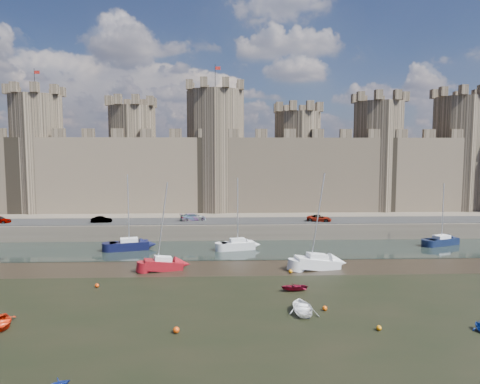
{
  "coord_description": "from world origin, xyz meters",
  "views": [
    {
      "loc": [
        3.46,
        -35.46,
        13.72
      ],
      "look_at": [
        5.72,
        22.0,
        8.42
      ],
      "focal_mm": 32.0,
      "sensor_mm": 36.0,
      "label": 1
    }
  ],
  "objects_px": {
    "car_1": "(101,220)",
    "sailboat_4": "(163,264)",
    "car_3": "(319,218)",
    "sailboat_1": "(129,245)",
    "sailboat_2": "(238,244)",
    "dinghy_0": "(0,322)",
    "sailboat_3": "(441,240)",
    "car_2": "(193,217)",
    "dinghy_1": "(59,384)",
    "sailboat_5": "(317,262)"
  },
  "relations": [
    {
      "from": "car_1",
      "to": "sailboat_4",
      "type": "relative_size",
      "value": 0.31
    },
    {
      "from": "sailboat_2",
      "to": "dinghy_0",
      "type": "relative_size",
      "value": 2.97
    },
    {
      "from": "sailboat_4",
      "to": "sailboat_5",
      "type": "bearing_deg",
      "value": -16.34
    },
    {
      "from": "sailboat_3",
      "to": "car_1",
      "type": "bearing_deg",
      "value": 149.59
    },
    {
      "from": "car_3",
      "to": "dinghy_1",
      "type": "bearing_deg",
      "value": 165.7
    },
    {
      "from": "car_1",
      "to": "dinghy_0",
      "type": "distance_m",
      "value": 35.23
    },
    {
      "from": "sailboat_5",
      "to": "dinghy_1",
      "type": "relative_size",
      "value": 9.19
    },
    {
      "from": "car_2",
      "to": "sailboat_1",
      "type": "distance_m",
      "value": 13.47
    },
    {
      "from": "sailboat_3",
      "to": "dinghy_0",
      "type": "distance_m",
      "value": 57.25
    },
    {
      "from": "sailboat_3",
      "to": "sailboat_1",
      "type": "bearing_deg",
      "value": 159.4
    },
    {
      "from": "car_3",
      "to": "sailboat_2",
      "type": "relative_size",
      "value": 0.39
    },
    {
      "from": "car_2",
      "to": "dinghy_0",
      "type": "relative_size",
      "value": 1.25
    },
    {
      "from": "car_3",
      "to": "dinghy_1",
      "type": "distance_m",
      "value": 51.0
    },
    {
      "from": "sailboat_3",
      "to": "sailboat_4",
      "type": "bearing_deg",
      "value": 174.37
    },
    {
      "from": "car_1",
      "to": "sailboat_1",
      "type": "distance_m",
      "value": 10.95
    },
    {
      "from": "sailboat_4",
      "to": "car_2",
      "type": "bearing_deg",
      "value": 68.27
    },
    {
      "from": "car_3",
      "to": "sailboat_3",
      "type": "height_order",
      "value": "sailboat_3"
    },
    {
      "from": "sailboat_1",
      "to": "dinghy_1",
      "type": "bearing_deg",
      "value": -99.25
    },
    {
      "from": "sailboat_5",
      "to": "dinghy_1",
      "type": "bearing_deg",
      "value": -140.54
    },
    {
      "from": "sailboat_4",
      "to": "sailboat_5",
      "type": "relative_size",
      "value": 0.91
    },
    {
      "from": "sailboat_1",
      "to": "sailboat_3",
      "type": "height_order",
      "value": "sailboat_1"
    },
    {
      "from": "dinghy_0",
      "to": "dinghy_1",
      "type": "xyz_separation_m",
      "value": [
        8.06,
        -9.28,
        -0.03
      ]
    },
    {
      "from": "car_3",
      "to": "sailboat_4",
      "type": "height_order",
      "value": "sailboat_4"
    },
    {
      "from": "dinghy_0",
      "to": "dinghy_1",
      "type": "bearing_deg",
      "value": -79.53
    },
    {
      "from": "dinghy_0",
      "to": "dinghy_1",
      "type": "height_order",
      "value": "dinghy_0"
    },
    {
      "from": "car_2",
      "to": "car_3",
      "type": "xyz_separation_m",
      "value": [
        20.59,
        -1.76,
        -0.06
      ]
    },
    {
      "from": "sailboat_1",
      "to": "sailboat_2",
      "type": "xyz_separation_m",
      "value": [
        15.27,
        -0.46,
        -0.02
      ]
    },
    {
      "from": "sailboat_1",
      "to": "sailboat_3",
      "type": "distance_m",
      "value": 45.66
    },
    {
      "from": "car_1",
      "to": "sailboat_3",
      "type": "height_order",
      "value": "sailboat_3"
    },
    {
      "from": "car_3",
      "to": "car_2",
      "type": "bearing_deg",
      "value": 100.48
    },
    {
      "from": "car_3",
      "to": "sailboat_4",
      "type": "bearing_deg",
      "value": 145.4
    },
    {
      "from": "car_3",
      "to": "sailboat_1",
      "type": "xyz_separation_m",
      "value": [
        -28.88,
        -8.61,
        -2.23
      ]
    },
    {
      "from": "car_2",
      "to": "dinghy_1",
      "type": "xyz_separation_m",
      "value": [
        -4.61,
        -46.01,
        -2.79
      ]
    },
    {
      "from": "sailboat_3",
      "to": "sailboat_5",
      "type": "bearing_deg",
      "value": -172.97
    },
    {
      "from": "sailboat_4",
      "to": "dinghy_0",
      "type": "relative_size",
      "value": 3.04
    },
    {
      "from": "sailboat_2",
      "to": "dinghy_0",
      "type": "bearing_deg",
      "value": -139.95
    },
    {
      "from": "car_1",
      "to": "sailboat_2",
      "type": "xyz_separation_m",
      "value": [
        21.51,
        -9.19,
        -2.22
      ]
    },
    {
      "from": "car_2",
      "to": "dinghy_0",
      "type": "height_order",
      "value": "car_2"
    },
    {
      "from": "car_3",
      "to": "dinghy_0",
      "type": "xyz_separation_m",
      "value": [
        -33.26,
        -34.97,
        -2.7
      ]
    },
    {
      "from": "sailboat_3",
      "to": "sailboat_5",
      "type": "relative_size",
      "value": 0.8
    },
    {
      "from": "car_3",
      "to": "dinghy_1",
      "type": "xyz_separation_m",
      "value": [
        -25.2,
        -44.25,
        -2.73
      ]
    },
    {
      "from": "sailboat_1",
      "to": "dinghy_0",
      "type": "xyz_separation_m",
      "value": [
        -4.38,
        -26.36,
        -0.48
      ]
    },
    {
      "from": "sailboat_1",
      "to": "sailboat_3",
      "type": "xyz_separation_m",
      "value": [
        45.64,
        1.49,
        -0.1
      ]
    },
    {
      "from": "sailboat_4",
      "to": "sailboat_2",
      "type": "bearing_deg",
      "value": 31.72
    },
    {
      "from": "car_1",
      "to": "sailboat_4",
      "type": "distance_m",
      "value": 22.96
    },
    {
      "from": "car_1",
      "to": "car_3",
      "type": "distance_m",
      "value": 35.12
    },
    {
      "from": "sailboat_4",
      "to": "dinghy_0",
      "type": "bearing_deg",
      "value": -139.65
    },
    {
      "from": "sailboat_4",
      "to": "dinghy_0",
      "type": "distance_m",
      "value": 19.12
    },
    {
      "from": "dinghy_1",
      "to": "sailboat_2",
      "type": "bearing_deg",
      "value": -52.35
    },
    {
      "from": "car_1",
      "to": "sailboat_2",
      "type": "bearing_deg",
      "value": -121.1
    }
  ]
}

